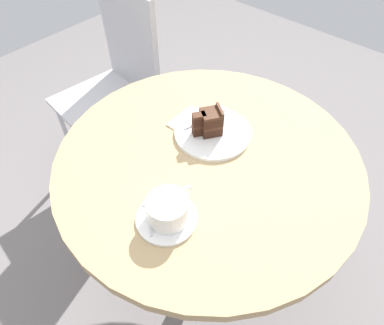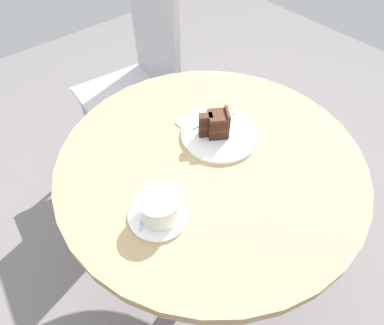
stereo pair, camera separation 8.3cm
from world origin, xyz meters
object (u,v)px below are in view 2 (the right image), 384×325
Objects in this scene: fork at (219,117)px; napkin at (203,125)px; teaspoon at (141,207)px; saucer at (159,215)px; cake_slice at (216,124)px; cafe_chair at (141,73)px; coffee_cup at (160,206)px; cake_plate at (219,135)px.

napkin is (-0.05, 0.02, -0.01)m from fork.
teaspoon is at bearing -157.80° from napkin.
napkin is (0.30, 0.17, -0.00)m from saucer.
cake_slice reaches higher than napkin.
cafe_chair is at bearing 76.20° from napkin.
cake_slice is 0.08m from fork.
napkin is (0.29, 0.18, -0.04)m from coffee_cup.
saucer is 0.94× the size of fork.
teaspoon is 0.33m from cake_plate.
napkin is at bearing 94.62° from cake_plate.
teaspoon is at bearing 119.85° from coffee_cup.
fork reaches higher than teaspoon.
cake_slice is (-0.01, 0.01, 0.04)m from cake_plate.
fork is at bearing -2.36° from cafe_chair.
saucer is at bearing -24.49° from cafe_chair.
cake_slice reaches higher than fork.
saucer reaches higher than napkin.
saucer is 0.04m from coffee_cup.
coffee_cup reaches higher than cake_plate.
cake_plate reaches higher than saucer.
cake_slice is 0.63× the size of napkin.
fork is (0.06, 0.04, -0.04)m from cake_slice.
fork is 0.18× the size of cafe_chair.
fork reaches higher than cake_plate.
napkin is (0.32, 0.13, -0.01)m from teaspoon.
cafe_chair is (0.46, 0.70, -0.17)m from teaspoon.
cake_plate is 0.05m from cake_slice.
cake_plate is 0.67m from cafe_chair.
cafe_chair reaches higher than fork.
cake_plate is 0.26× the size of cafe_chair.
cake_plate is at bearing -5.79° from cafe_chair.
cake_plate is at bearing 20.12° from coffee_cup.
cake_slice reaches higher than saucer.
cafe_chair is (0.14, 0.57, -0.16)m from napkin.
fork reaches higher than saucer.
coffee_cup is at bearing -24.06° from cafe_chair.
cake_slice is at bearing -6.76° from cafe_chair.
cafe_chair reaches higher than saucer.
coffee_cup is 0.59× the size of cake_plate.
coffee_cup is 1.56× the size of teaspoon.
napkin is (-0.01, 0.07, -0.00)m from cake_plate.
teaspoon is 0.55× the size of fork.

